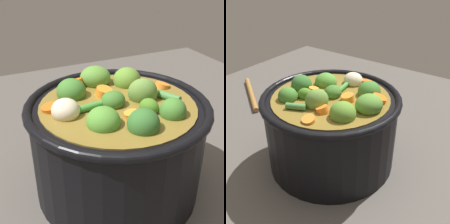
# 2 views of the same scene
# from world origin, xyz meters

# --- Properties ---
(ground_plane) EXTENTS (1.10, 1.10, 0.00)m
(ground_plane) POSITION_xyz_m (0.00, 0.00, 0.00)
(ground_plane) COLOR #514C47
(cooking_pot) EXTENTS (0.26, 0.26, 0.17)m
(cooking_pot) POSITION_xyz_m (-0.00, -0.00, 0.08)
(cooking_pot) COLOR black
(cooking_pot) RESTS_ON ground_plane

